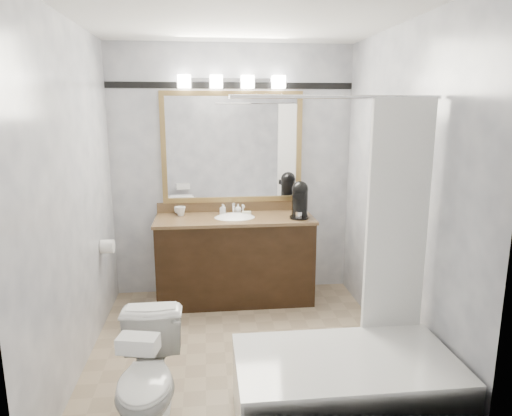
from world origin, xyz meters
name	(u,v)px	position (x,y,z in m)	size (l,w,h in m)	color
room	(243,196)	(0.00, 0.00, 1.25)	(2.42, 2.62, 2.52)	#9C876A
vanity	(235,257)	(0.00, 1.02, 0.44)	(1.53, 0.58, 0.97)	black
mirror	(232,148)	(0.00, 1.28, 1.50)	(1.40, 0.04, 1.10)	#A5834A
vanity_light_bar	(232,81)	(0.00, 1.23, 2.13)	(1.02, 0.14, 0.12)	silver
accent_stripe	(232,85)	(0.00, 1.29, 2.10)	(2.40, 0.01, 0.06)	black
bathtub	(348,381)	(0.55, -0.90, 0.28)	(1.30, 0.75, 1.96)	white
tp_roll	(107,246)	(-1.14, 0.66, 0.70)	(0.12, 0.12, 0.11)	white
toilet	(148,380)	(-0.63, -0.85, 0.34)	(0.38, 0.66, 0.68)	white
tissue_box	(138,344)	(-0.63, -1.12, 0.72)	(0.20, 0.11, 0.08)	white
coffee_maker	(300,199)	(0.63, 0.95, 1.03)	(0.19, 0.23, 0.35)	black
cup_left	(179,210)	(-0.54, 1.22, 0.89)	(0.09, 0.09, 0.07)	white
cup_right	(181,211)	(-0.52, 1.14, 0.89)	(0.10, 0.10, 0.09)	white
soap_bottle_a	(223,209)	(-0.11, 1.16, 0.90)	(0.05, 0.05, 0.10)	white
soap_bottle_b	(238,208)	(0.05, 1.22, 0.89)	(0.07, 0.07, 0.09)	white
soap_bar	(247,213)	(0.13, 1.13, 0.86)	(0.09, 0.06, 0.03)	beige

